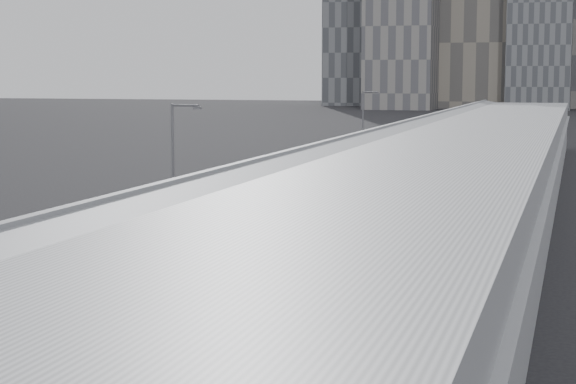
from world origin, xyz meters
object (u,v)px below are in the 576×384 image
at_px(bus_4, 340,190).
at_px(suv, 399,143).
at_px(street_lamp_near, 176,164).
at_px(bus_3, 280,213).
at_px(bus_6, 401,161).
at_px(bus_2, 211,245).
at_px(shipping_container, 368,149).
at_px(bus_8, 441,144).
at_px(bus_7, 418,152).
at_px(street_lamp_far, 364,123).
at_px(bus_1, 48,323).
at_px(bus_5, 382,171).
at_px(bus_9, 447,137).

bearing_deg(bus_4, suv, 95.53).
bearing_deg(street_lamp_near, bus_3, 36.23).
bearing_deg(street_lamp_near, bus_6, 82.64).
distance_m(bus_2, shipping_container, 75.60).
distance_m(bus_6, bus_8, 27.81).
relative_size(bus_2, bus_7, 0.97).
height_order(bus_4, suv, bus_4).
height_order(bus_8, street_lamp_far, street_lamp_far).
bearing_deg(bus_7, street_lamp_near, -94.29).
xyz_separation_m(street_lamp_far, shipping_container, (-1.54, 9.41, -3.85)).
distance_m(bus_1, street_lamp_near, 26.27).
bearing_deg(bus_2, bus_1, -95.32).
relative_size(bus_4, shipping_container, 2.30).
distance_m(bus_1, street_lamp_far, 83.16).
bearing_deg(bus_5, bus_4, -94.86).
bearing_deg(bus_4, bus_6, 89.31).
bearing_deg(shipping_container, bus_1, -74.72).
bearing_deg(bus_4, shipping_container, 98.73).
distance_m(bus_2, bus_7, 66.80).
bearing_deg(bus_6, bus_2, -93.71).
bearing_deg(suv, bus_9, 20.51).
bearing_deg(bus_8, bus_2, -85.35).
bearing_deg(bus_3, bus_8, 94.26).
xyz_separation_m(bus_3, street_lamp_far, (-5.87, 53.35, 3.49)).
bearing_deg(bus_7, bus_9, 92.18).
relative_size(bus_4, bus_6, 0.95).
bearing_deg(shipping_container, bus_4, -70.03).
bearing_deg(bus_1, bus_5, 92.85).
distance_m(bus_1, suv, 112.14).
xyz_separation_m(bus_9, suv, (-7.06, -0.12, -0.98)).
relative_size(bus_6, bus_7, 0.91).
bearing_deg(street_lamp_far, suv, 91.87).
bearing_deg(bus_8, bus_5, -84.78).
distance_m(bus_4, bus_5, 14.79).
xyz_separation_m(bus_2, bus_5, (0.92, 42.54, 0.05)).
xyz_separation_m(bus_4, bus_5, (0.48, 14.79, 0.21)).
relative_size(bus_3, street_lamp_near, 1.53).
bearing_deg(bus_6, bus_5, -91.27).
xyz_separation_m(bus_4, bus_6, (0.03, 27.84, 0.07)).
relative_size(bus_9, street_lamp_far, 1.57).
relative_size(bus_4, bus_9, 0.87).
bearing_deg(bus_7, street_lamp_far, -169.65).
xyz_separation_m(bus_9, street_lamp_far, (-6.11, -29.18, 3.45)).
height_order(bus_2, bus_6, bus_2).
relative_size(bus_5, bus_8, 1.07).
xyz_separation_m(bus_5, bus_7, (-0.42, 24.26, 0.01)).
relative_size(bus_6, street_lamp_far, 1.44).
bearing_deg(suv, bus_1, -66.92).
xyz_separation_m(street_lamp_near, street_lamp_far, (-0.21, 57.49, -0.03)).
distance_m(bus_6, bus_9, 39.41).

